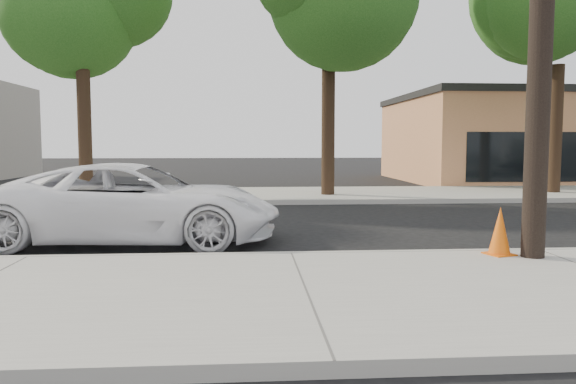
% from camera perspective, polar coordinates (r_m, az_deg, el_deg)
% --- Properties ---
extents(ground, '(120.00, 120.00, 0.00)m').
position_cam_1_polar(ground, '(10.92, -0.54, -4.80)').
color(ground, black).
rests_on(ground, ground).
extents(near_sidewalk, '(90.00, 4.40, 0.15)m').
position_cam_1_polar(near_sidewalk, '(6.71, 1.80, -10.41)').
color(near_sidewalk, gray).
rests_on(near_sidewalk, ground).
extents(far_sidewalk, '(90.00, 5.00, 0.15)m').
position_cam_1_polar(far_sidewalk, '(19.33, -2.12, -0.30)').
color(far_sidewalk, gray).
rests_on(far_sidewalk, ground).
extents(curb_near, '(90.00, 0.12, 0.16)m').
position_cam_1_polar(curb_near, '(8.84, 0.32, -6.63)').
color(curb_near, '#9E9B93').
rests_on(curb_near, ground).
extents(tree_b, '(4.34, 4.20, 8.45)m').
position_cam_1_polar(tree_b, '(19.95, -19.87, 17.13)').
color(tree_b, black).
rests_on(tree_b, far_sidewalk).
extents(tree_d, '(4.50, 4.35, 8.75)m').
position_cam_1_polar(tree_d, '(22.09, 26.60, 16.26)').
color(tree_d, black).
rests_on(tree_d, far_sidewalk).
extents(police_cruiser, '(5.51, 2.84, 1.49)m').
position_cam_1_polar(police_cruiser, '(10.79, -15.26, -1.10)').
color(police_cruiser, white).
rests_on(police_cruiser, ground).
extents(traffic_cone, '(0.48, 0.48, 0.74)m').
position_cam_1_polar(traffic_cone, '(9.19, 20.73, -3.78)').
color(traffic_cone, '#E65D0C').
rests_on(traffic_cone, near_sidewalk).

